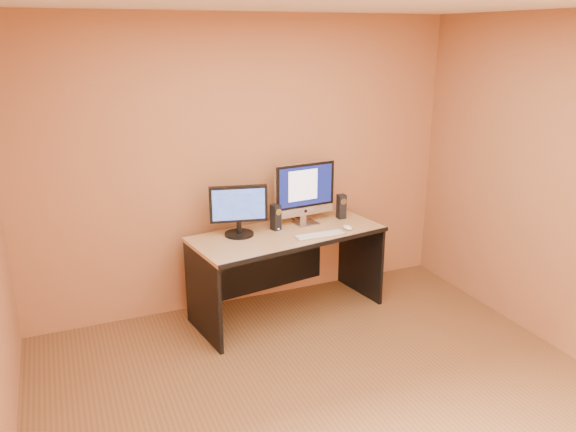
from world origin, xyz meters
The scene contains 11 objects.
floor centered at (0.00, 0.00, 0.00)m, with size 4.00×4.00×0.00m, color brown.
walls centered at (0.00, 0.00, 1.30)m, with size 4.00×4.00×2.60m, color #9C633E, non-canonical shape.
desk centered at (0.23, 1.57, 0.39)m, with size 1.67×0.73×0.77m, color tan, non-canonical shape.
imac centered at (0.47, 1.72, 1.06)m, with size 0.60×0.22×0.57m, color #B5B5BA, non-canonical shape.
second_monitor centered at (-0.18, 1.67, 0.99)m, with size 0.50×0.25×0.44m, color black, non-canonical shape.
speaker_left centered at (0.16, 1.67, 0.89)m, with size 0.07×0.08×0.23m, color black, non-canonical shape.
speaker_right centered at (0.85, 1.74, 0.89)m, with size 0.07×0.08×0.23m, color black, non-canonical shape.
keyboard centered at (0.45, 1.38, 0.78)m, with size 0.45×0.12×0.02m, color silver.
mouse centered at (0.75, 1.43, 0.79)m, with size 0.06×0.11×0.04m, color white.
cable_a centered at (0.49, 1.84, 0.78)m, with size 0.01×0.01×0.23m, color black.
cable_b centered at (0.42, 1.90, 0.78)m, with size 0.01×0.01×0.19m, color black.
Camera 1 is at (-1.56, -2.67, 2.42)m, focal length 35.00 mm.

